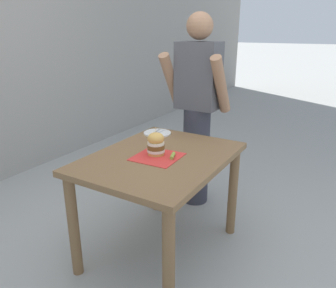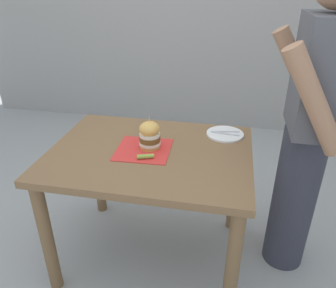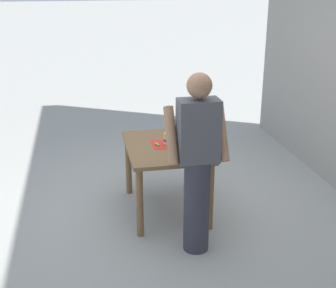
# 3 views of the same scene
# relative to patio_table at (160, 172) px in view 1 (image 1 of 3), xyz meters

# --- Properties ---
(ground_plane) EXTENTS (80.00, 80.00, 0.00)m
(ground_plane) POSITION_rel_patio_table_xyz_m (0.00, 0.00, -0.63)
(ground_plane) COLOR #9E9E99
(patio_table) EXTENTS (0.83, 1.09, 0.76)m
(patio_table) POSITION_rel_patio_table_xyz_m (0.00, 0.00, 0.00)
(patio_table) COLOR brown
(patio_table) RESTS_ON ground
(serving_paper) EXTENTS (0.30, 0.30, 0.00)m
(serving_paper) POSITION_rel_patio_table_xyz_m (-0.00, -0.04, 0.13)
(serving_paper) COLOR red
(serving_paper) RESTS_ON patio_table
(sandwich) EXTENTS (0.12, 0.12, 0.19)m
(sandwich) POSITION_rel_patio_table_xyz_m (-0.03, -0.01, 0.20)
(sandwich) COLOR gold
(sandwich) RESTS_ON serving_paper
(pickle_spear) EXTENTS (0.05, 0.09, 0.02)m
(pickle_spear) POSITION_rel_patio_table_xyz_m (0.10, 0.00, 0.14)
(pickle_spear) COLOR #8EA83D
(pickle_spear) RESTS_ON serving_paper
(side_plate_with_forks) EXTENTS (0.22, 0.22, 0.02)m
(side_plate_with_forks) POSITION_rel_patio_table_xyz_m (-0.28, 0.39, 0.13)
(side_plate_with_forks) COLOR white
(side_plate_with_forks) RESTS_ON patio_table
(diner_across_table) EXTENTS (0.55, 0.35, 1.69)m
(diner_across_table) POSITION_rel_patio_table_xyz_m (-0.13, 0.81, 0.25)
(diner_across_table) COLOR #33333D
(diner_across_table) RESTS_ON ground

